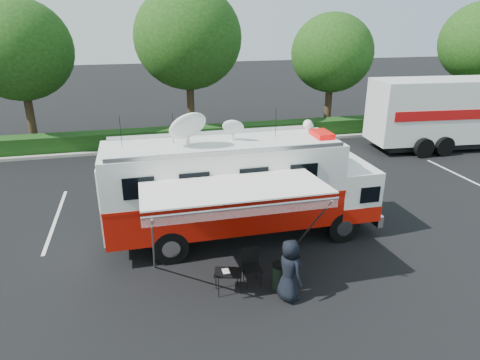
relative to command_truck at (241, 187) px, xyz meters
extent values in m
plane|color=black|center=(0.08, 0.00, -1.85)|extent=(120.00, 120.00, 0.00)
cube|color=#9E998E|center=(4.08, 11.00, -1.78)|extent=(60.00, 0.35, 0.15)
cube|color=black|center=(4.08, 11.90, -1.35)|extent=(60.00, 1.20, 1.00)
cylinder|color=black|center=(-8.92, 13.00, 0.35)|extent=(0.44, 0.44, 4.40)
ellipsoid|color=#14380F|center=(-8.92, 13.00, 3.60)|extent=(5.63, 5.63, 5.35)
cylinder|color=black|center=(0.08, 13.00, 0.55)|extent=(0.44, 0.44, 4.80)
ellipsoid|color=#14380F|center=(0.08, 13.00, 4.10)|extent=(6.14, 6.14, 5.84)
cylinder|color=black|center=(9.08, 13.00, 0.15)|extent=(0.44, 0.44, 4.00)
ellipsoid|color=#14380F|center=(9.08, 13.00, 3.11)|extent=(5.12, 5.12, 4.86)
cylinder|color=black|center=(20.08, 13.00, 0.35)|extent=(0.44, 0.44, 4.40)
cube|color=silver|center=(-6.42, 3.00, -1.85)|extent=(0.12, 5.50, 0.01)
cube|color=silver|center=(-0.42, 3.00, -1.85)|extent=(0.12, 5.50, 0.01)
cube|color=silver|center=(5.58, 3.00, -1.85)|extent=(0.12, 5.50, 0.01)
cube|color=silver|center=(11.58, 3.00, -1.85)|extent=(0.12, 5.50, 0.01)
cube|color=black|center=(0.08, 0.00, -1.31)|extent=(8.46, 1.38, 0.30)
cylinder|color=black|center=(3.23, -1.08, -1.31)|extent=(1.08, 0.31, 1.08)
cylinder|color=black|center=(3.23, 1.08, -1.31)|extent=(1.08, 0.31, 1.08)
cylinder|color=black|center=(-2.48, -1.08, -1.31)|extent=(1.08, 0.31, 1.08)
cylinder|color=black|center=(-2.48, 1.08, -1.31)|extent=(1.08, 0.31, 1.08)
cube|color=silver|center=(4.56, 0.00, -1.26)|extent=(0.20, 2.46, 0.39)
cube|color=white|center=(3.82, 0.00, -0.33)|extent=(1.38, 2.46, 1.67)
cube|color=#B91207|center=(3.82, 0.00, -0.92)|extent=(1.40, 2.48, 0.54)
cube|color=black|center=(4.46, 0.00, -0.03)|extent=(0.12, 2.16, 0.69)
cube|color=#B91207|center=(-0.61, 0.00, -0.57)|extent=(7.48, 2.46, 1.18)
cube|color=#B91207|center=(-0.61, 0.00, 0.02)|extent=(7.50, 2.48, 0.10)
cube|color=white|center=(-0.61, 0.00, 0.75)|extent=(7.48, 2.46, 1.38)
cube|color=silver|center=(-0.61, 0.00, 1.48)|extent=(7.48, 2.46, 0.08)
cube|color=#CC0505|center=(2.73, 0.00, 1.62)|extent=(0.54, 0.93, 0.16)
sphere|color=white|center=(2.64, 0.98, 1.72)|extent=(0.33, 0.33, 0.33)
ellipsoid|color=silver|center=(-1.69, -0.15, 2.18)|extent=(1.18, 1.18, 0.35)
ellipsoid|color=silver|center=(-0.22, 0.20, 1.98)|extent=(0.69, 0.69, 0.20)
cylinder|color=black|center=(-3.66, 0.39, 1.98)|extent=(0.02, 0.02, 0.98)
cylinder|color=black|center=(-2.09, 0.39, 1.98)|extent=(0.02, 0.02, 0.98)
cylinder|color=black|center=(1.26, 0.39, 1.98)|extent=(0.02, 0.02, 0.98)
cube|color=white|center=(-0.81, -2.41, 1.00)|extent=(4.92, 2.36, 0.20)
cube|color=red|center=(-0.81, -3.57, 0.82)|extent=(4.92, 0.04, 0.28)
cylinder|color=#B2B2B7|center=(-0.81, -3.59, 0.94)|extent=(4.92, 0.07, 0.07)
cylinder|color=#B2B2B7|center=(-3.02, -2.49, -0.45)|extent=(0.05, 2.55, 2.84)
cylinder|color=#B2B2B7|center=(1.40, -2.49, -0.45)|extent=(0.05, 2.55, 2.84)
imported|color=black|center=(0.40, -3.65, -1.85)|extent=(0.82, 1.00, 1.76)
cube|color=black|center=(-1.10, -2.96, -1.24)|extent=(0.86, 0.71, 0.03)
cylinder|color=black|center=(-1.41, -3.15, -1.55)|extent=(0.02, 0.02, 0.61)
cylinder|color=black|center=(-1.41, -2.77, -1.55)|extent=(0.02, 0.02, 0.61)
cylinder|color=black|center=(-0.80, -3.15, -1.55)|extent=(0.02, 0.02, 0.61)
cylinder|color=black|center=(-0.80, -2.77, -1.55)|extent=(0.02, 0.02, 0.61)
cube|color=silver|center=(-1.15, -2.91, -1.22)|extent=(0.19, 0.26, 0.01)
cube|color=black|center=(-0.37, -2.78, -1.35)|extent=(0.50, 0.50, 0.04)
cube|color=black|center=(-0.37, -2.53, -1.08)|extent=(0.50, 0.05, 0.56)
cylinder|color=black|center=(-0.57, -2.98, -1.60)|extent=(0.02, 0.02, 0.50)
cylinder|color=black|center=(-0.57, -2.58, -1.60)|extent=(0.02, 0.02, 0.50)
cylinder|color=black|center=(-0.18, -2.98, -1.60)|extent=(0.02, 0.02, 0.50)
cylinder|color=black|center=(-0.18, -2.58, -1.60)|extent=(0.02, 0.02, 0.50)
cylinder|color=black|center=(0.34, -3.13, -1.50)|extent=(0.46, 0.46, 0.71)
cylinder|color=black|center=(0.34, -3.13, -1.12)|extent=(0.50, 0.50, 0.04)
cube|color=black|center=(15.83, 7.41, -1.48)|extent=(11.79, 3.32, 0.32)
cylinder|color=black|center=(11.60, 6.25, -1.32)|extent=(1.06, 0.32, 1.06)
cylinder|color=black|center=(11.60, 8.58, -1.32)|extent=(1.06, 0.32, 1.06)
cylinder|color=black|center=(12.87, 6.25, -1.32)|extent=(1.06, 0.32, 1.06)
cylinder|color=black|center=(12.87, 8.58, -1.32)|extent=(1.06, 0.32, 1.06)
camera|label=1|loc=(-3.15, -12.66, 5.25)|focal=32.00mm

